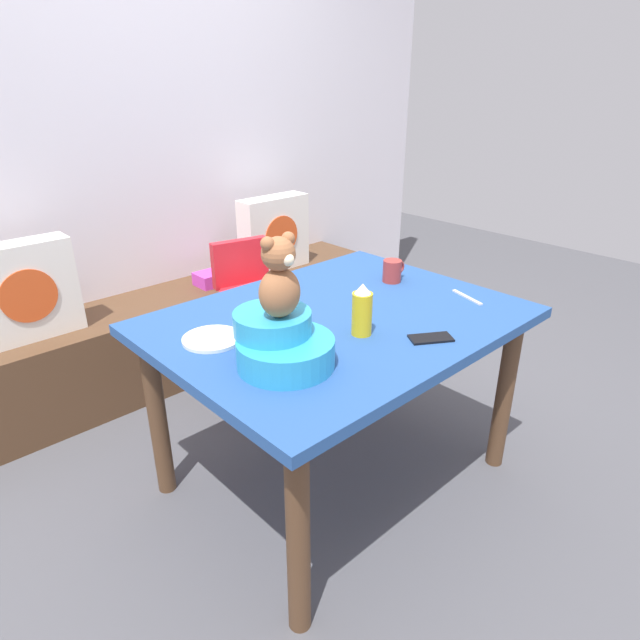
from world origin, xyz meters
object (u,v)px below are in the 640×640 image
object	(u,v)px
teddy_bear	(279,279)
dinner_plate_near	(212,339)
pillow_floral_right	(274,234)
book_stack	(214,278)
highchair	(252,297)
dining_table	(338,339)
ketchup_bottle	(362,311)
coffee_mug	(393,271)
infant_seat_teal	(281,343)
cell_phone	(431,338)
pillow_floral_left	(24,292)

from	to	relation	value
teddy_bear	dinner_plate_near	size ratio (longest dim) A/B	1.25
pillow_floral_right	book_stack	world-z (taller)	pillow_floral_right
pillow_floral_right	highchair	bearing A→B (deg)	-139.28
dining_table	teddy_bear	bearing A→B (deg)	-160.13
teddy_bear	ketchup_bottle	distance (m)	0.38
teddy_bear	dinner_plate_near	distance (m)	0.40
dining_table	dinner_plate_near	size ratio (longest dim) A/B	6.56
dining_table	coffee_mug	xyz separation A→B (m)	(0.43, 0.10, 0.14)
book_stack	dinner_plate_near	xyz separation A→B (m)	(-0.70, -1.11, 0.25)
infant_seat_teal	cell_phone	xyz separation A→B (m)	(0.47, -0.21, -0.07)
pillow_floral_right	ketchup_bottle	bearing A→B (deg)	-117.57
pillow_floral_left	coffee_mug	distance (m)	1.63
pillow_floral_right	book_stack	xyz separation A→B (m)	(-0.43, 0.02, -0.18)
book_stack	teddy_bear	world-z (taller)	teddy_bear
dinner_plate_near	cell_phone	distance (m)	0.74
dining_table	teddy_bear	world-z (taller)	teddy_bear
highchair	dinner_plate_near	distance (m)	0.96
infant_seat_teal	book_stack	bearing A→B (deg)	65.68
infant_seat_teal	cell_phone	distance (m)	0.52
highchair	infant_seat_teal	distance (m)	1.16
book_stack	ketchup_bottle	world-z (taller)	ketchup_bottle
highchair	coffee_mug	distance (m)	0.80
coffee_mug	dinner_plate_near	bearing A→B (deg)	177.34
teddy_bear	pillow_floral_left	bearing A→B (deg)	104.42
book_stack	dining_table	distance (m)	1.29
ketchup_bottle	dinner_plate_near	xyz separation A→B (m)	(-0.40, 0.31, -0.08)
dining_table	ketchup_bottle	distance (m)	0.25
infant_seat_teal	dining_table	bearing A→B (deg)	19.80
pillow_floral_right	teddy_bear	world-z (taller)	teddy_bear
dining_table	cell_phone	bearing A→B (deg)	-75.58
dining_table	teddy_bear	xyz separation A→B (m)	(-0.38, -0.14, 0.37)
book_stack	dinner_plate_near	world-z (taller)	dinner_plate_near
cell_phone	teddy_bear	bearing A→B (deg)	97.78
cell_phone	infant_seat_teal	bearing A→B (deg)	97.73
dining_table	teddy_bear	size ratio (longest dim) A/B	5.25
infant_seat_teal	dinner_plate_near	distance (m)	0.30
infant_seat_teal	ketchup_bottle	world-z (taller)	ketchup_bottle
pillow_floral_right	ketchup_bottle	size ratio (longest dim) A/B	2.38
book_stack	dinner_plate_near	bearing A→B (deg)	-122.24
coffee_mug	dining_table	bearing A→B (deg)	-166.39
infant_seat_teal	coffee_mug	world-z (taller)	infant_seat_teal
dining_table	infant_seat_teal	xyz separation A→B (m)	(-0.38, -0.14, 0.17)
book_stack	ketchup_bottle	bearing A→B (deg)	-101.83
pillow_floral_left	highchair	world-z (taller)	pillow_floral_left
pillow_floral_right	dinner_plate_near	bearing A→B (deg)	-136.13
highchair	cell_phone	size ratio (longest dim) A/B	5.49
dining_table	coffee_mug	size ratio (longest dim) A/B	10.93
pillow_floral_right	infant_seat_teal	bearing A→B (deg)	-127.74
book_stack	infant_seat_teal	xyz separation A→B (m)	(-0.63, -1.39, 0.31)
infant_seat_teal	pillow_floral_right	bearing A→B (deg)	52.26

